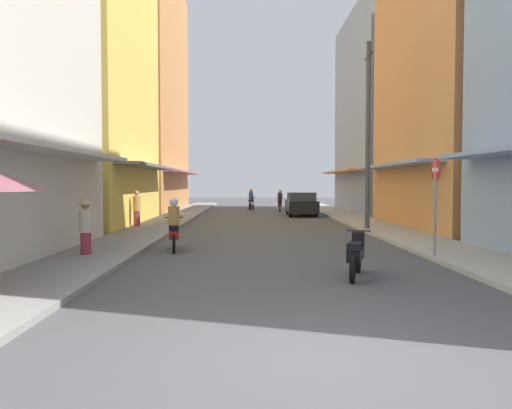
% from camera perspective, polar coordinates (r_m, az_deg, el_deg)
% --- Properties ---
extents(ground_plane, '(95.00, 95.00, 0.00)m').
position_cam_1_polar(ground_plane, '(23.20, 1.19, -2.52)').
color(ground_plane, '#4C4C4F').
extents(sidewalk_left, '(2.18, 51.18, 0.12)m').
position_cam_1_polar(sidewalk_left, '(23.54, -10.95, -2.35)').
color(sidewalk_left, gray).
rests_on(sidewalk_left, ground).
extents(sidewalk_right, '(2.18, 51.18, 0.12)m').
position_cam_1_polar(sidewalk_right, '(23.90, 13.15, -2.30)').
color(sidewalk_right, '#ADA89E').
rests_on(sidewalk_right, ground).
extents(building_left_mid, '(7.05, 10.48, 15.80)m').
position_cam_1_polar(building_left_mid, '(26.08, -19.92, 15.35)').
color(building_left_mid, '#EFD159').
rests_on(building_left_mid, ground).
extents(building_left_far, '(7.05, 13.81, 17.25)m').
position_cam_1_polar(building_left_far, '(38.34, -13.55, 12.29)').
color(building_left_far, '#D88C4C').
rests_on(building_left_far, ground).
extents(building_right_mid, '(7.05, 10.78, 14.01)m').
position_cam_1_polar(building_right_mid, '(24.74, 23.38, 13.89)').
color(building_right_mid, '#D88C4C').
rests_on(building_right_mid, ground).
extents(building_right_far, '(7.05, 11.45, 13.49)m').
position_cam_1_polar(building_right_far, '(35.72, 15.40, 9.96)').
color(building_right_far, '#8CA5CC').
rests_on(building_right_far, ground).
extents(motorbike_white, '(0.60, 1.79, 1.58)m').
position_cam_1_polar(motorbike_white, '(37.81, -0.53, 0.46)').
color(motorbike_white, black).
rests_on(motorbike_white, ground).
extents(motorbike_black, '(0.73, 1.75, 0.96)m').
position_cam_1_polar(motorbike_black, '(10.91, 11.30, -5.49)').
color(motorbike_black, black).
rests_on(motorbike_black, ground).
extents(motorbike_maroon, '(0.55, 1.81, 1.58)m').
position_cam_1_polar(motorbike_maroon, '(35.88, 2.74, 0.35)').
color(motorbike_maroon, black).
rests_on(motorbike_maroon, ground).
extents(motorbike_blue, '(0.60, 1.80, 0.96)m').
position_cam_1_polar(motorbike_blue, '(38.09, 3.83, 0.16)').
color(motorbike_blue, black).
rests_on(motorbike_blue, ground).
extents(motorbike_red, '(0.56, 1.80, 1.58)m').
position_cam_1_polar(motorbike_red, '(15.07, -9.32, -2.54)').
color(motorbike_red, black).
rests_on(motorbike_red, ground).
extents(parked_car, '(1.81, 4.12, 1.45)m').
position_cam_1_polar(parked_car, '(30.98, 5.16, 0.08)').
color(parked_car, black).
rests_on(parked_car, ground).
extents(pedestrian_midway, '(0.34, 0.34, 1.69)m').
position_cam_1_polar(pedestrian_midway, '(22.54, -13.41, -0.58)').
color(pedestrian_midway, '#99333F').
rests_on(pedestrian_midway, ground).
extents(pedestrian_foreground, '(0.44, 0.44, 1.61)m').
position_cam_1_polar(pedestrian_foreground, '(13.98, -18.81, -2.17)').
color(pedestrian_foreground, '#99333F').
rests_on(pedestrian_foreground, ground).
extents(utility_pole, '(0.20, 1.20, 7.82)m').
position_cam_1_polar(utility_pole, '(21.42, 12.61, 7.70)').
color(utility_pole, '#4C4C4F').
rests_on(utility_pole, ground).
extents(street_sign_no_entry, '(0.07, 0.60, 2.65)m').
position_cam_1_polar(street_sign_no_entry, '(13.81, 19.72, 1.12)').
color(street_sign_no_entry, gray).
rests_on(street_sign_no_entry, ground).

